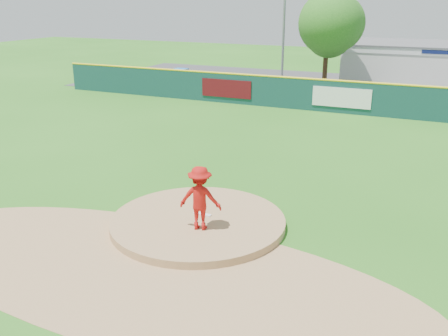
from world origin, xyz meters
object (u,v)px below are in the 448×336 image
at_px(van, 292,88).
at_px(pool_building_grp, 443,64).
at_px(pitcher, 200,198).
at_px(deciduous_tree, 328,30).
at_px(light_pole_left, 284,8).
at_px(playground_slide, 180,79).

xyz_separation_m(van, pool_building_grp, (9.58, 10.03, 1.00)).
height_order(pitcher, deciduous_tree, deciduous_tree).
distance_m(pool_building_grp, light_pole_left, 13.72).
xyz_separation_m(van, playground_slide, (-9.07, -0.29, 0.12)).
distance_m(pitcher, pool_building_grp, 33.07).
bearing_deg(deciduous_tree, van, -117.43).
distance_m(van, playground_slide, 9.07).
xyz_separation_m(pitcher, van, (-3.97, 22.56, -0.57)).
relative_size(van, playground_slide, 1.65).
bearing_deg(playground_slide, pitcher, -59.65).
distance_m(playground_slide, deciduous_tree, 11.77).
distance_m(pitcher, light_pole_left, 28.73).
relative_size(van, light_pole_left, 0.42).
bearing_deg(van, deciduous_tree, -8.02).
xyz_separation_m(van, deciduous_tree, (1.58, 3.03, 3.89)).
relative_size(pool_building_grp, playground_slide, 5.41).
bearing_deg(light_pole_left, pitcher, -76.95).
bearing_deg(van, light_pole_left, 45.13).
height_order(deciduous_tree, light_pole_left, light_pole_left).
bearing_deg(pitcher, deciduous_tree, -96.96).
bearing_deg(pool_building_grp, van, -133.67).
height_order(van, deciduous_tree, deciduous_tree).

